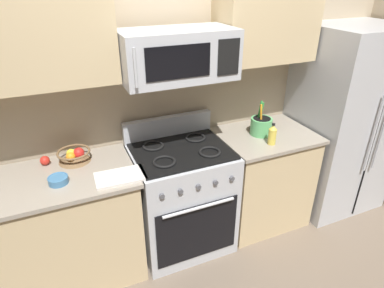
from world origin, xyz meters
TOP-DOWN VIEW (x-y plane):
  - wall_back at (0.00, 1.05)m, footprint 8.00×0.10m
  - counter_left at (-0.91, 0.66)m, footprint 1.04×0.64m
  - range_oven at (-0.00, 0.66)m, footprint 0.76×0.69m
  - counter_right at (0.80, 0.66)m, footprint 0.81×0.64m
  - refrigerator at (1.65, 0.64)m, footprint 0.86×0.75m
  - microwave at (-0.00, 0.69)m, footprint 0.79×0.44m
  - upper_cabinets_left at (-0.91, 0.83)m, footprint 1.03×0.34m
  - upper_cabinets_right at (0.80, 0.83)m, footprint 0.80×0.34m
  - utensil_crock at (0.74, 0.68)m, footprint 0.18×0.18m
  - fruit_basket at (-0.77, 0.83)m, footprint 0.24×0.24m
  - apple_loose at (-0.97, 0.86)m, footprint 0.07×0.07m
  - cutting_board at (-0.51, 0.48)m, footprint 0.34×0.22m
  - bottle_oil at (0.72, 0.49)m, footprint 0.06×0.06m
  - prep_bowl at (-0.90, 0.58)m, footprint 0.13×0.13m

SIDE VIEW (x-z plane):
  - counter_left at x=-0.91m, z-range 0.00..0.91m
  - counter_right at x=0.80m, z-range 0.00..0.91m
  - range_oven at x=0.00m, z-range -0.07..1.02m
  - refrigerator at x=1.65m, z-range 0.00..1.77m
  - cutting_board at x=-0.51m, z-range 0.91..0.93m
  - prep_bowl at x=-0.90m, z-range 0.91..0.96m
  - apple_loose at x=-0.97m, z-range 0.91..0.98m
  - fruit_basket at x=-0.77m, z-range 0.91..1.01m
  - utensil_crock at x=0.74m, z-range 0.85..1.13m
  - bottle_oil at x=0.72m, z-range 0.90..1.08m
  - wall_back at x=0.00m, z-range 0.00..2.60m
  - microwave at x=0.00m, z-range 1.48..1.82m
  - upper_cabinets_left at x=-0.91m, z-range 1.50..2.23m
  - upper_cabinets_right at x=0.80m, z-range 1.50..2.23m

